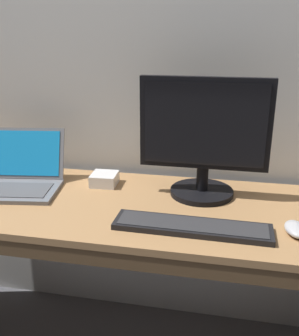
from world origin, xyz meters
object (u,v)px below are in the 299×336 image
at_px(laptop_space_gray, 16,176).
at_px(wired_keyboard, 192,227).
at_px(computer_mouse, 296,229).
at_px(external_monitor, 204,140).
at_px(external_drive_box, 104,179).

xyz_separation_m(laptop_space_gray, wired_keyboard, (0.72, -0.21, -0.04)).
bearing_deg(wired_keyboard, computer_mouse, 6.49).
distance_m(external_monitor, wired_keyboard, 0.35).
relative_size(laptop_space_gray, computer_mouse, 3.62).
height_order(external_monitor, external_drive_box, external_monitor).
height_order(laptop_space_gray, external_drive_box, laptop_space_gray).
bearing_deg(external_drive_box, computer_mouse, -21.12).
distance_m(wired_keyboard, computer_mouse, 0.32).
height_order(laptop_space_gray, wired_keyboard, laptop_space_gray).
relative_size(laptop_space_gray, external_drive_box, 3.69).
distance_m(laptop_space_gray, wired_keyboard, 0.75).
bearing_deg(laptop_space_gray, wired_keyboard, -16.38).
distance_m(laptop_space_gray, external_drive_box, 0.35).
bearing_deg(computer_mouse, laptop_space_gray, 161.97).
distance_m(wired_keyboard, external_drive_box, 0.49).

